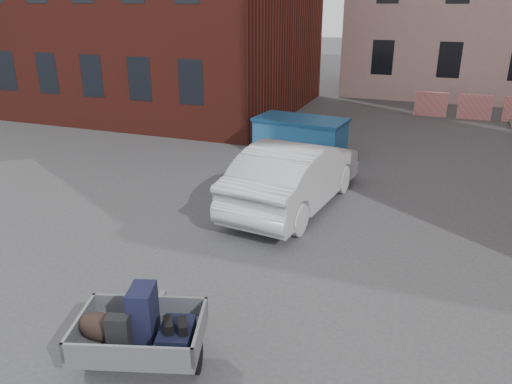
% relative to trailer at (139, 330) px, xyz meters
% --- Properties ---
extents(ground, '(120.00, 120.00, 0.00)m').
position_rel_trailer_xyz_m(ground, '(0.32, 2.53, -0.61)').
color(ground, '#38383A').
rests_on(ground, ground).
extents(far_building, '(6.00, 6.00, 8.00)m').
position_rel_trailer_xyz_m(far_building, '(-19.68, 24.53, 3.39)').
color(far_building, maroon).
rests_on(far_building, ground).
extents(barriers, '(4.70, 0.18, 1.00)m').
position_rel_trailer_xyz_m(barriers, '(4.52, 17.53, -0.11)').
color(barriers, red).
rests_on(barriers, ground).
extents(trailer, '(1.85, 1.97, 1.20)m').
position_rel_trailer_xyz_m(trailer, '(0.00, 0.00, 0.00)').
color(trailer, black).
rests_on(trailer, ground).
extents(dumpster, '(2.91, 1.73, 1.16)m').
position_rel_trailer_xyz_m(dumpster, '(-0.75, 10.19, -0.02)').
color(dumpster, '#2264A3').
rests_on(dumpster, ground).
extents(silver_car, '(2.23, 4.91, 1.56)m').
position_rel_trailer_xyz_m(silver_car, '(0.27, 6.11, 0.17)').
color(silver_car, '#B7B9BF').
rests_on(silver_car, ground).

